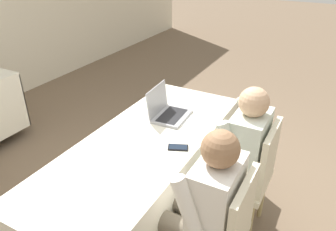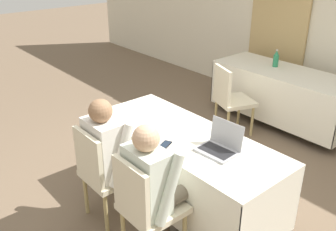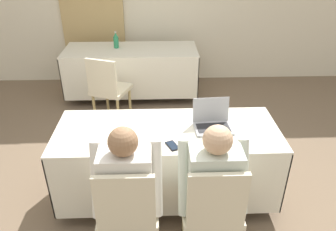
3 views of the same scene
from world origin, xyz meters
name	(u,v)px [view 3 (image 3 of 3)]	position (x,y,z in m)	size (l,w,h in m)	color
ground_plane	(167,195)	(0.00, 0.00, 0.00)	(24.00, 24.00, 0.00)	brown
curtain_panel	(91,1)	(-1.09, 2.91, 1.33)	(0.98, 0.04, 2.65)	tan
conference_table_near	(167,147)	(0.00, 0.00, 0.57)	(1.95, 0.76, 0.76)	silver
conference_table_far	(131,61)	(-0.46, 2.26, 0.57)	(1.95, 0.76, 0.76)	silver
laptop	(212,123)	(0.40, 0.02, 0.80)	(0.34, 0.28, 0.24)	#99999E
cell_phone	(172,146)	(0.03, -0.26, 0.76)	(0.12, 0.15, 0.01)	black
paper_beside_laptop	(218,130)	(0.44, -0.02, 0.76)	(0.27, 0.34, 0.00)	white
water_bottle	(116,41)	(-0.68, 2.33, 0.87)	(0.08, 0.08, 0.24)	#288456
chair_near_left	(128,209)	(-0.31, -0.69, 0.51)	(0.44, 0.44, 0.92)	tan
chair_near_right	(212,207)	(0.31, -0.69, 0.51)	(0.44, 0.44, 0.92)	tan
chair_far_spare	(108,87)	(-0.72, 1.46, 0.51)	(0.57, 0.57, 0.92)	tan
person_checkered_shirt	(128,183)	(-0.31, -0.58, 0.67)	(0.50, 0.52, 1.18)	#665B4C
person_white_shirt	(212,181)	(0.31, -0.58, 0.67)	(0.50, 0.52, 1.18)	#665B4C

